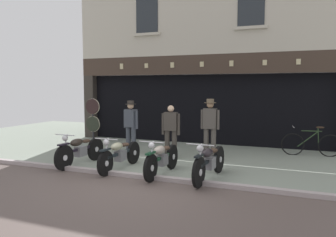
# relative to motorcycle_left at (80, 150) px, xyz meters

# --- Properties ---
(ground) EXTENTS (22.24, 22.00, 0.18)m
(ground) POSITION_rel_motorcycle_left_xyz_m (2.15, -1.64, -0.47)
(ground) COLOR gray
(shop_facade) EXTENTS (10.54, 4.42, 6.55)m
(shop_facade) POSITION_rel_motorcycle_left_xyz_m (2.15, 6.34, 1.32)
(shop_facade) COLOR black
(shop_facade) RESTS_ON ground
(motorcycle_left) EXTENTS (0.62, 1.96, 0.92)m
(motorcycle_left) POSITION_rel_motorcycle_left_xyz_m (0.00, 0.00, 0.00)
(motorcycle_left) COLOR black
(motorcycle_left) RESTS_ON ground
(motorcycle_center_left) EXTENTS (0.62, 2.03, 0.91)m
(motorcycle_center_left) POSITION_rel_motorcycle_left_xyz_m (1.25, -0.03, -0.01)
(motorcycle_center_left) COLOR black
(motorcycle_center_left) RESTS_ON ground
(motorcycle_center) EXTENTS (0.62, 1.95, 0.91)m
(motorcycle_center) POSITION_rel_motorcycle_left_xyz_m (2.46, -0.13, -0.01)
(motorcycle_center) COLOR black
(motorcycle_center) RESTS_ON ground
(motorcycle_center_right) EXTENTS (0.62, 2.08, 0.92)m
(motorcycle_center_right) POSITION_rel_motorcycle_left_xyz_m (3.63, -0.10, 0.00)
(motorcycle_center_right) COLOR black
(motorcycle_center_right) RESTS_ON ground
(salesman_left) EXTENTS (0.55, 0.35, 1.69)m
(salesman_left) POSITION_rel_motorcycle_left_xyz_m (0.49, 2.02, 0.51)
(salesman_left) COLOR #3D424C
(salesman_left) RESTS_ON ground
(shopkeeper_center) EXTENTS (0.56, 0.26, 1.59)m
(shopkeeper_center) POSITION_rel_motorcycle_left_xyz_m (1.99, 1.69, 0.45)
(shopkeeper_center) COLOR #38332D
(shopkeeper_center) RESTS_ON ground
(salesman_right) EXTENTS (0.56, 0.35, 1.78)m
(salesman_right) POSITION_rel_motorcycle_left_xyz_m (3.07, 2.12, 0.57)
(salesman_right) COLOR #47423D
(salesman_right) RESTS_ON ground
(tyre_sign_pole) EXTENTS (0.60, 0.06, 1.71)m
(tyre_sign_pole) POSITION_rel_motorcycle_left_xyz_m (-1.73, 3.14, 0.62)
(tyre_sign_pole) COLOR #232328
(tyre_sign_pole) RESTS_ON ground
(advert_board_near) EXTENTS (0.77, 0.03, 0.93)m
(advert_board_near) POSITION_rel_motorcycle_left_xyz_m (3.97, 4.74, 1.31)
(advert_board_near) COLOR silver
(advert_board_far) EXTENTS (0.79, 0.03, 1.10)m
(advert_board_far) POSITION_rel_motorcycle_left_xyz_m (5.08, 4.74, 1.35)
(advert_board_far) COLOR silver
(leaning_bicycle) EXTENTS (1.77, 0.50, 0.94)m
(leaning_bicycle) POSITION_rel_motorcycle_left_xyz_m (5.90, 3.69, -0.06)
(leaning_bicycle) COLOR black
(leaning_bicycle) RESTS_ON ground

